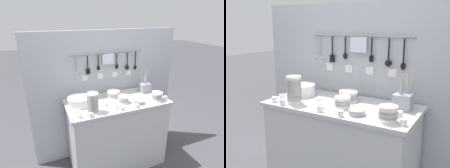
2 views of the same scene
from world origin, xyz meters
The scene contains 19 objects.
ground_plane centered at (0.00, 0.00, 0.00)m, with size 20.00×20.00×0.00m, color #424247.
counter centered at (0.00, 0.00, 0.46)m, with size 1.22×0.60×0.91m.
back_wall centered at (0.00, 0.33, 0.87)m, with size 2.02×0.11×1.73m.
bowl_stack_nested_right centered at (0.00, 0.11, 0.96)m, with size 0.16×0.16×0.08m.
bowl_stack_short_front centered at (0.45, -0.18, 0.97)m, with size 0.13×0.13×0.11m.
bowl_stack_wide_centre centered at (0.05, -0.08, 0.96)m, with size 0.12×0.12×0.09m.
bowl_stack_back_corner centered at (-0.35, -0.17, 1.03)m, with size 0.12×0.12×0.22m.
plate_stack centered at (-0.45, 0.05, 0.96)m, with size 0.25×0.25×0.10m.
steel_mixing_bowl centered at (0.22, -0.17, 0.93)m, with size 0.12×0.12×0.04m.
cutlery_caddy centered at (0.46, 0.12, 0.98)m, with size 0.13×0.13×0.28m.
cup_front_right centered at (0.49, -0.06, 0.94)m, with size 0.04×0.04×0.04m.
cup_front_left centered at (-0.17, -0.07, 0.94)m, with size 0.04×0.04×0.04m.
cup_back_left centered at (0.13, -0.26, 0.94)m, with size 0.04×0.04×0.04m.
cup_edge_near centered at (-0.09, -0.17, 0.94)m, with size 0.04×0.04×0.04m.
cup_beside_plates centered at (-0.51, -0.14, 0.94)m, with size 0.04×0.04×0.04m.
cup_by_caddy centered at (0.56, -0.20, 0.94)m, with size 0.04×0.04×0.04m.
cup_back_right centered at (-0.05, -0.25, 0.94)m, with size 0.04×0.04×0.04m.
cup_mid_row centered at (-0.51, -0.23, 0.94)m, with size 0.04×0.04×0.04m.
cup_edge_far centered at (-0.40, -0.26, 0.94)m, with size 0.04×0.04×0.04m.
Camera 1 is at (-0.84, -1.88, 1.90)m, focal length 30.00 mm.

